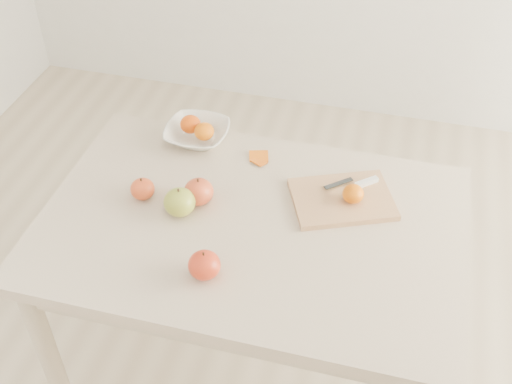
# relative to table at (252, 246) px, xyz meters

# --- Properties ---
(ground) EXTENTS (3.50, 3.50, 0.00)m
(ground) POSITION_rel_table_xyz_m (0.00, 0.00, -0.65)
(ground) COLOR #C6B293
(ground) RESTS_ON ground
(table) EXTENTS (1.20, 0.80, 0.75)m
(table) POSITION_rel_table_xyz_m (0.00, 0.00, 0.00)
(table) COLOR beige
(table) RESTS_ON ground
(cutting_board) EXTENTS (0.35, 0.31, 0.02)m
(cutting_board) POSITION_rel_table_xyz_m (0.23, 0.15, 0.11)
(cutting_board) COLOR tan
(cutting_board) RESTS_ON table
(board_tangerine) EXTENTS (0.06, 0.06, 0.05)m
(board_tangerine) POSITION_rel_table_xyz_m (0.26, 0.14, 0.14)
(board_tangerine) COLOR #C96307
(board_tangerine) RESTS_ON cutting_board
(fruit_bowl) EXTENTS (0.21, 0.21, 0.05)m
(fruit_bowl) POSITION_rel_table_xyz_m (-0.27, 0.33, 0.12)
(fruit_bowl) COLOR white
(fruit_bowl) RESTS_ON table
(bowl_tangerine_near) EXTENTS (0.07, 0.07, 0.06)m
(bowl_tangerine_near) POSITION_rel_table_xyz_m (-0.30, 0.34, 0.15)
(bowl_tangerine_near) COLOR #CD5507
(bowl_tangerine_near) RESTS_ON fruit_bowl
(bowl_tangerine_far) EXTENTS (0.06, 0.06, 0.06)m
(bowl_tangerine_far) POSITION_rel_table_xyz_m (-0.24, 0.31, 0.15)
(bowl_tangerine_far) COLOR orange
(bowl_tangerine_far) RESTS_ON fruit_bowl
(orange_peel_a) EXTENTS (0.07, 0.06, 0.01)m
(orange_peel_a) POSITION_rel_table_xyz_m (-0.05, 0.29, 0.10)
(orange_peel_a) COLOR #D9610F
(orange_peel_a) RESTS_ON table
(orange_peel_b) EXTENTS (0.06, 0.05, 0.01)m
(orange_peel_b) POSITION_rel_table_xyz_m (-0.05, 0.26, 0.10)
(orange_peel_b) COLOR #CC560E
(orange_peel_b) RESTS_ON table
(paring_knife) EXTENTS (0.16, 0.10, 0.01)m
(paring_knife) POSITION_rel_table_xyz_m (0.28, 0.22, 0.12)
(paring_knife) COLOR white
(paring_knife) RESTS_ON cutting_board
(apple_green) EXTENTS (0.09, 0.09, 0.08)m
(apple_green) POSITION_rel_table_xyz_m (-0.21, -0.02, 0.14)
(apple_green) COLOR olive
(apple_green) RESTS_ON table
(apple_red_b) EXTENTS (0.09, 0.09, 0.08)m
(apple_red_b) POSITION_rel_table_xyz_m (-0.17, 0.04, 0.14)
(apple_red_b) COLOR #A5161E
(apple_red_b) RESTS_ON table
(apple_red_c) EXTENTS (0.08, 0.08, 0.08)m
(apple_red_c) POSITION_rel_table_xyz_m (-0.07, -0.22, 0.14)
(apple_red_c) COLOR maroon
(apple_red_c) RESTS_ON table
(apple_red_d) EXTENTS (0.07, 0.07, 0.06)m
(apple_red_d) POSITION_rel_table_xyz_m (-0.34, 0.02, 0.13)
(apple_red_d) COLOR #A61C20
(apple_red_d) RESTS_ON table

